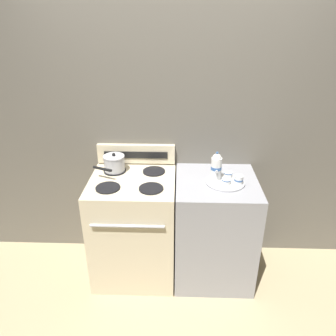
# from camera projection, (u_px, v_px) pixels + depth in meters

# --- Properties ---
(ground_plane) EXTENTS (6.00, 6.00, 0.00)m
(ground_plane) POSITION_uv_depth(u_px,v_px,m) (173.00, 269.00, 2.99)
(ground_plane) COLOR tan
(wall_back) EXTENTS (6.00, 0.05, 2.20)m
(wall_back) POSITION_uv_depth(u_px,v_px,m) (174.00, 142.00, 2.82)
(wall_back) COLOR #666056
(wall_back) RESTS_ON ground
(stove) EXTENTS (0.68, 0.68, 0.92)m
(stove) POSITION_uv_depth(u_px,v_px,m) (135.00, 227.00, 2.80)
(stove) COLOR beige
(stove) RESTS_ON ground
(control_panel) EXTENTS (0.67, 0.05, 0.17)m
(control_panel) POSITION_uv_depth(u_px,v_px,m) (136.00, 154.00, 2.83)
(control_panel) COLOR beige
(control_panel) RESTS_ON stove
(side_counter) EXTENTS (0.65, 0.65, 0.91)m
(side_counter) POSITION_uv_depth(u_px,v_px,m) (214.00, 229.00, 2.78)
(side_counter) COLOR #939399
(side_counter) RESTS_ON ground
(saucepan) EXTENTS (0.23, 0.28, 0.15)m
(saucepan) POSITION_uv_depth(u_px,v_px,m) (114.00, 163.00, 2.70)
(saucepan) COLOR #B7B7BC
(saucepan) RESTS_ON stove
(serving_tray) EXTENTS (0.31, 0.31, 0.01)m
(serving_tray) POSITION_uv_depth(u_px,v_px,m) (225.00, 182.00, 2.55)
(serving_tray) COLOR #B2B2B7
(serving_tray) RESTS_ON side_counter
(teapot) EXTENTS (0.08, 0.14, 0.24)m
(teapot) POSITION_uv_depth(u_px,v_px,m) (216.00, 167.00, 2.53)
(teapot) COLOR white
(teapot) RESTS_ON serving_tray
(teacup_left) EXTENTS (0.10, 0.10, 0.05)m
(teacup_left) POSITION_uv_depth(u_px,v_px,m) (226.00, 182.00, 2.49)
(teacup_left) COLOR white
(teacup_left) RESTS_ON serving_tray
(teacup_right) EXTENTS (0.10, 0.10, 0.05)m
(teacup_right) POSITION_uv_depth(u_px,v_px,m) (228.00, 175.00, 2.59)
(teacup_right) COLOR white
(teacup_right) RESTS_ON serving_tray
(creamer_jug) EXTENTS (0.07, 0.07, 0.07)m
(creamer_jug) POSITION_uv_depth(u_px,v_px,m) (239.00, 180.00, 2.50)
(creamer_jug) COLOR white
(creamer_jug) RESTS_ON serving_tray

